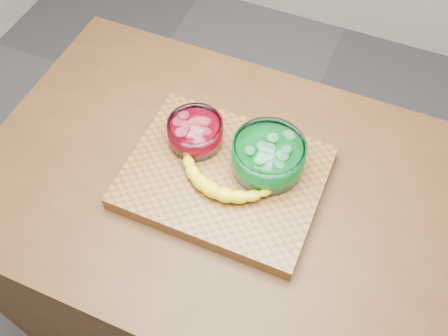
% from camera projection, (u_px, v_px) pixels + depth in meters
% --- Properties ---
extents(ground, '(3.50, 3.50, 0.00)m').
position_uv_depth(ground, '(224.00, 306.00, 1.93)').
color(ground, '#505054').
rests_on(ground, ground).
extents(counter, '(1.20, 0.80, 0.90)m').
position_uv_depth(counter, '(224.00, 259.00, 1.56)').
color(counter, '#492D15').
rests_on(counter, ground).
extents(cutting_board, '(0.45, 0.35, 0.04)m').
position_uv_depth(cutting_board, '(224.00, 178.00, 1.17)').
color(cutting_board, brown).
rests_on(cutting_board, counter).
extents(bowl_red, '(0.13, 0.13, 0.06)m').
position_uv_depth(bowl_red, '(195.00, 132.00, 1.18)').
color(bowl_red, white).
rests_on(bowl_red, cutting_board).
extents(bowl_green, '(0.17, 0.17, 0.08)m').
position_uv_depth(bowl_green, '(268.00, 156.00, 1.14)').
color(bowl_green, white).
rests_on(bowl_green, cutting_board).
extents(banana, '(0.27, 0.13, 0.04)m').
position_uv_depth(banana, '(222.00, 179.00, 1.13)').
color(banana, yellow).
rests_on(banana, cutting_board).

